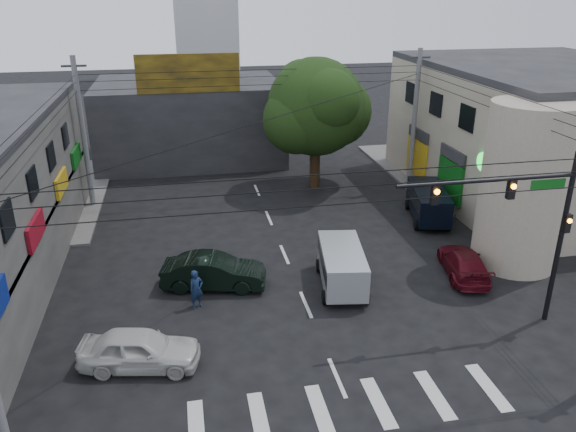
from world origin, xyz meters
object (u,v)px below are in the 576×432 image
object	(u,v)px
traffic_gantry	(527,214)
maroon_sedan	(464,263)
white_compact	(140,349)
traffic_officer	(196,289)
utility_pole_far_left	(84,135)
dark_sedan	(214,272)
navy_van	(428,204)
street_tree	(316,107)
utility_pole_far_right	(414,120)
silver_minivan	(342,268)

from	to	relation	value
traffic_gantry	maroon_sedan	size ratio (longest dim) A/B	1.55
white_compact	traffic_officer	distance (m)	4.31
utility_pole_far_left	white_compact	xyz separation A→B (m)	(3.68, -17.00, -3.87)
traffic_gantry	white_compact	distance (m)	15.21
dark_sedan	traffic_officer	xyz separation A→B (m)	(-0.85, -1.61, 0.09)
utility_pole_far_left	navy_van	distance (m)	20.88
utility_pole_far_left	navy_van	bearing A→B (deg)	-16.91
white_compact	street_tree	bearing A→B (deg)	-20.06
traffic_officer	traffic_gantry	bearing A→B (deg)	-44.18
traffic_gantry	utility_pole_far_right	bearing A→B (deg)	81.06
white_compact	silver_minivan	bearing A→B (deg)	-53.16
maroon_sedan	traffic_officer	world-z (taller)	traffic_officer
utility_pole_far_right	white_compact	distance (m)	24.57
utility_pole_far_right	traffic_officer	world-z (taller)	utility_pole_far_right
maroon_sedan	utility_pole_far_left	bearing A→B (deg)	-22.16
utility_pole_far_right	dark_sedan	size ratio (longest dim) A/B	1.86
street_tree	maroon_sedan	size ratio (longest dim) A/B	1.88
street_tree	traffic_gantry	bearing A→B (deg)	-78.01
utility_pole_far_right	silver_minivan	bearing A→B (deg)	-123.86
traffic_gantry	utility_pole_far_right	size ratio (longest dim) A/B	0.78
street_tree	maroon_sedan	world-z (taller)	street_tree
street_tree	maroon_sedan	xyz separation A→B (m)	(3.97, -13.79, -4.84)
navy_van	traffic_officer	world-z (taller)	navy_van
utility_pole_far_left	street_tree	bearing A→B (deg)	3.95
utility_pole_far_left	white_compact	world-z (taller)	utility_pole_far_left
street_tree	traffic_officer	size ratio (longest dim) A/B	5.01
silver_minivan	traffic_officer	world-z (taller)	silver_minivan
utility_pole_far_right	white_compact	bearing A→B (deg)	-135.53
street_tree	navy_van	bearing A→B (deg)	-53.48
traffic_gantry	navy_van	world-z (taller)	traffic_gantry
dark_sedan	white_compact	size ratio (longest dim) A/B	1.08
traffic_gantry	navy_van	xyz separation A→B (m)	(1.34, 11.03, -3.88)
navy_van	white_compact	bearing A→B (deg)	138.22
street_tree	silver_minivan	distance (m)	14.62
dark_sedan	traffic_officer	world-z (taller)	traffic_officer
traffic_gantry	silver_minivan	bearing A→B (deg)	144.07
silver_minivan	white_compact	bearing A→B (deg)	124.84
traffic_gantry	traffic_officer	size ratio (longest dim) A/B	4.14
silver_minivan	navy_van	distance (m)	9.90
traffic_gantry	traffic_officer	distance (m)	13.59
navy_van	traffic_officer	bearing A→B (deg)	131.54
utility_pole_far_left	maroon_sedan	xyz separation A→B (m)	(18.47, -12.79, -3.97)
white_compact	maroon_sedan	world-z (taller)	white_compact
utility_pole_far_left	dark_sedan	xyz separation A→B (m)	(6.72, -11.67, -3.83)
traffic_gantry	maroon_sedan	bearing A→B (deg)	88.03
utility_pole_far_right	navy_van	size ratio (longest dim) A/B	1.82
navy_van	maroon_sedan	bearing A→B (deg)	-176.34
utility_pole_far_right	dark_sedan	xyz separation A→B (m)	(-14.28, -11.67, -3.83)
silver_minivan	traffic_officer	distance (m)	6.60
dark_sedan	traffic_gantry	bearing A→B (deg)	-102.70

